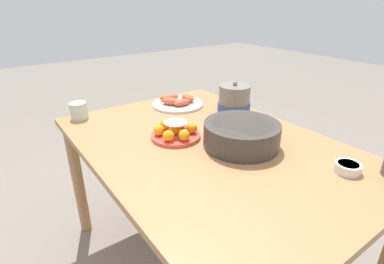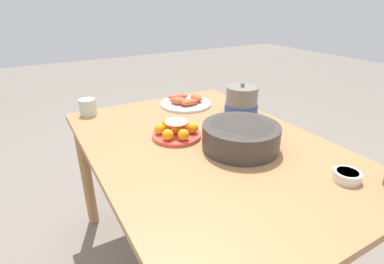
{
  "view_description": "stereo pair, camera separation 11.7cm",
  "coord_description": "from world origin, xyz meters",
  "px_view_note": "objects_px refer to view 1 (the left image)",
  "views": [
    {
      "loc": [
        0.89,
        -0.72,
        1.28
      ],
      "look_at": [
        -0.07,
        -0.04,
        0.75
      ],
      "focal_mm": 28.0,
      "sensor_mm": 36.0,
      "label": 1
    },
    {
      "loc": [
        0.95,
        -0.63,
        1.28
      ],
      "look_at": [
        -0.07,
        -0.04,
        0.75
      ],
      "focal_mm": 28.0,
      "sensor_mm": 36.0,
      "label": 2
    }
  ],
  "objects_px": {
    "serving_bowl": "(242,134)",
    "seafood_platter": "(177,102)",
    "cup_near": "(79,111)",
    "cake_plate": "(175,132)",
    "warming_pot": "(234,99)",
    "dining_table": "(208,161)",
    "sauce_bowl": "(348,167)"
  },
  "relations": [
    {
      "from": "seafood_platter",
      "to": "cup_near",
      "type": "xyz_separation_m",
      "value": [
        -0.12,
        -0.52,
        0.02
      ]
    },
    {
      "from": "dining_table",
      "to": "sauce_bowl",
      "type": "height_order",
      "value": "sauce_bowl"
    },
    {
      "from": "cake_plate",
      "to": "serving_bowl",
      "type": "height_order",
      "value": "serving_bowl"
    },
    {
      "from": "cup_near",
      "to": "warming_pot",
      "type": "bearing_deg",
      "value": 62.64
    },
    {
      "from": "dining_table",
      "to": "sauce_bowl",
      "type": "xyz_separation_m",
      "value": [
        0.47,
        0.26,
        0.1
      ]
    },
    {
      "from": "warming_pot",
      "to": "serving_bowl",
      "type": "bearing_deg",
      "value": -38.73
    },
    {
      "from": "cake_plate",
      "to": "warming_pot",
      "type": "xyz_separation_m",
      "value": [
        -0.1,
        0.45,
        0.04
      ]
    },
    {
      "from": "dining_table",
      "to": "cup_near",
      "type": "relative_size",
      "value": 15.78
    },
    {
      "from": "serving_bowl",
      "to": "seafood_platter",
      "type": "distance_m",
      "value": 0.59
    },
    {
      "from": "dining_table",
      "to": "sauce_bowl",
      "type": "distance_m",
      "value": 0.54
    },
    {
      "from": "cake_plate",
      "to": "cup_near",
      "type": "xyz_separation_m",
      "value": [
        -0.48,
        -0.28,
        0.01
      ]
    },
    {
      "from": "serving_bowl",
      "to": "seafood_platter",
      "type": "xyz_separation_m",
      "value": [
        -0.59,
        0.06,
        -0.04
      ]
    },
    {
      "from": "serving_bowl",
      "to": "sauce_bowl",
      "type": "bearing_deg",
      "value": 23.77
    },
    {
      "from": "dining_table",
      "to": "cup_near",
      "type": "height_order",
      "value": "cup_near"
    },
    {
      "from": "seafood_platter",
      "to": "serving_bowl",
      "type": "bearing_deg",
      "value": -6.25
    },
    {
      "from": "cake_plate",
      "to": "seafood_platter",
      "type": "height_order",
      "value": "cake_plate"
    },
    {
      "from": "serving_bowl",
      "to": "warming_pot",
      "type": "height_order",
      "value": "warming_pot"
    },
    {
      "from": "warming_pot",
      "to": "sauce_bowl",
      "type": "bearing_deg",
      "value": -8.25
    },
    {
      "from": "seafood_platter",
      "to": "cup_near",
      "type": "relative_size",
      "value": 3.38
    },
    {
      "from": "dining_table",
      "to": "serving_bowl",
      "type": "xyz_separation_m",
      "value": [
        0.09,
        0.1,
        0.14
      ]
    },
    {
      "from": "serving_bowl",
      "to": "warming_pot",
      "type": "distance_m",
      "value": 0.42
    },
    {
      "from": "cup_near",
      "to": "warming_pot",
      "type": "distance_m",
      "value": 0.81
    },
    {
      "from": "dining_table",
      "to": "warming_pot",
      "type": "xyz_separation_m",
      "value": [
        -0.24,
        0.36,
        0.16
      ]
    },
    {
      "from": "dining_table",
      "to": "warming_pot",
      "type": "distance_m",
      "value": 0.46
    },
    {
      "from": "serving_bowl",
      "to": "seafood_platter",
      "type": "bearing_deg",
      "value": 173.75
    },
    {
      "from": "seafood_platter",
      "to": "warming_pot",
      "type": "height_order",
      "value": "warming_pot"
    },
    {
      "from": "serving_bowl",
      "to": "sauce_bowl",
      "type": "height_order",
      "value": "serving_bowl"
    },
    {
      "from": "cup_near",
      "to": "warming_pot",
      "type": "relative_size",
      "value": 0.49
    },
    {
      "from": "serving_bowl",
      "to": "seafood_platter",
      "type": "height_order",
      "value": "serving_bowl"
    },
    {
      "from": "cup_near",
      "to": "cake_plate",
      "type": "bearing_deg",
      "value": 30.03
    },
    {
      "from": "cake_plate",
      "to": "seafood_platter",
      "type": "distance_m",
      "value": 0.44
    },
    {
      "from": "cup_near",
      "to": "seafood_platter",
      "type": "bearing_deg",
      "value": 77.29
    }
  ]
}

